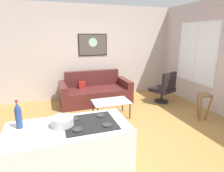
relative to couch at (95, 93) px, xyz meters
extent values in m
cube|color=#A5773C|center=(0.12, -1.78, -0.31)|extent=(6.40, 6.40, 0.04)
cube|color=beige|center=(0.12, 0.64, 1.11)|extent=(6.40, 0.05, 2.80)
cube|color=#C0B0AE|center=(2.74, -1.48, 1.11)|extent=(0.05, 6.40, 2.80)
cube|color=#4D1F1D|center=(0.00, -0.05, -0.08)|extent=(1.66, 0.96, 0.43)
cube|color=#4D1F1D|center=(0.00, 0.34, 0.37)|extent=(1.65, 0.19, 0.46)
cube|color=#4D1F1D|center=(-0.91, -0.06, 0.03)|extent=(0.20, 0.94, 0.64)
cube|color=#4D1F1D|center=(0.91, -0.03, 0.03)|extent=(0.20, 0.94, 0.64)
cube|color=maroon|center=(-0.36, 0.11, 0.24)|extent=(0.22, 0.14, 0.20)
cube|color=silver|center=(0.12, -1.14, 0.10)|extent=(0.87, 0.56, 0.02)
cylinder|color=#232326|center=(-0.27, -1.38, -0.10)|extent=(0.03, 0.03, 0.38)
cylinder|color=#232326|center=(0.51, -1.38, -0.10)|extent=(0.03, 0.03, 0.38)
cylinder|color=#232326|center=(-0.27, -0.90, -0.10)|extent=(0.03, 0.03, 0.38)
cylinder|color=#232326|center=(0.51, -0.90, -0.10)|extent=(0.03, 0.03, 0.38)
cylinder|color=black|center=(1.87, -0.61, -0.27)|extent=(0.41, 0.41, 0.04)
cylinder|color=black|center=(1.87, -0.61, -0.08)|extent=(0.06, 0.06, 0.35)
cube|color=black|center=(1.87, -0.61, 0.09)|extent=(0.75, 0.73, 0.10)
cube|color=black|center=(1.95, -0.81, 0.38)|extent=(0.57, 0.29, 0.49)
cylinder|color=brown|center=(2.07, -1.96, 0.33)|extent=(0.32, 0.32, 0.03)
cylinder|color=brown|center=(2.07, -1.82, 0.01)|extent=(0.04, 0.13, 0.60)
cylinder|color=brown|center=(1.95, -2.03, 0.01)|extent=(0.13, 0.10, 0.60)
cylinder|color=brown|center=(2.19, -2.03, 0.01)|extent=(0.13, 0.10, 0.60)
cube|color=white|center=(-1.06, -3.14, 0.17)|extent=(1.41, 0.70, 0.91)
cube|color=black|center=(-0.80, -3.14, 0.63)|extent=(0.60, 0.52, 0.01)
cylinder|color=#2D2D2D|center=(-0.97, -3.28, 0.64)|extent=(0.11, 0.11, 0.01)
cylinder|color=#2D2D2D|center=(-0.63, -3.28, 0.64)|extent=(0.11, 0.11, 0.01)
cylinder|color=#2D2D2D|center=(-0.97, -3.00, 0.64)|extent=(0.11, 0.11, 0.01)
cylinder|color=#2D2D2D|center=(-0.63, -3.00, 0.64)|extent=(0.11, 0.11, 0.01)
cylinder|color=navy|center=(-1.58, -3.00, 0.74)|extent=(0.07, 0.07, 0.23)
cone|color=navy|center=(-1.58, -3.00, 0.89)|extent=(0.07, 0.07, 0.07)
cylinder|color=red|center=(-1.58, -3.00, 0.94)|extent=(0.03, 0.03, 0.03)
cylinder|color=silver|center=(-1.11, -3.11, 0.63)|extent=(0.14, 0.14, 0.01)
cylinder|color=silver|center=(-1.11, -3.11, 0.68)|extent=(0.26, 0.26, 0.11)
cube|color=black|center=(0.11, 0.60, 1.34)|extent=(0.89, 0.01, 0.65)
cube|color=#514942|center=(0.11, 0.60, 1.34)|extent=(0.84, 0.02, 0.60)
cylinder|color=#A0CEB8|center=(0.11, 0.58, 1.41)|extent=(0.27, 0.01, 0.27)
cube|color=silver|center=(2.71, -0.88, 1.15)|extent=(0.02, 1.45, 1.67)
cube|color=white|center=(2.70, -0.88, 1.15)|extent=(0.01, 1.37, 1.59)
cube|color=silver|center=(2.69, -0.88, 1.15)|extent=(0.01, 0.04, 1.59)
camera|label=1|loc=(-1.20, -5.17, 1.65)|focal=30.29mm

